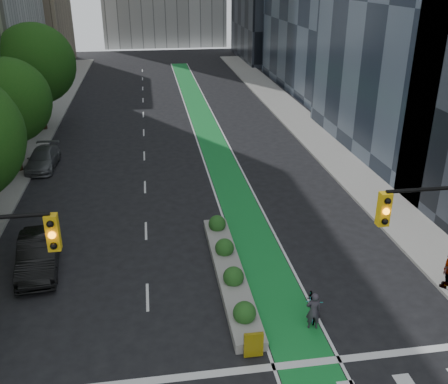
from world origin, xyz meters
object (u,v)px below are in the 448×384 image
object	(u,v)px
cyclist	(313,311)
parked_car_left_far	(43,159)
median_planter	(230,269)
bicycle	(313,304)
parked_car_left_mid	(39,254)

from	to	relation	value
cyclist	parked_car_left_far	size ratio (longest dim) A/B	0.35
median_planter	bicycle	world-z (taller)	median_planter
bicycle	parked_car_left_mid	size ratio (longest dim) A/B	0.39
median_planter	cyclist	distance (m)	4.79
median_planter	cyclist	bearing A→B (deg)	-57.15
median_planter	parked_car_left_far	world-z (taller)	parked_car_left_far
parked_car_left_far	bicycle	bearing A→B (deg)	-52.40
cyclist	median_planter	bearing A→B (deg)	-50.26
cyclist	parked_car_left_far	distance (m)	23.65
cyclist	parked_car_left_far	xyz separation A→B (m)	(-13.29, 19.56, -0.13)
parked_car_left_mid	cyclist	bearing A→B (deg)	-33.70
median_planter	parked_car_left_far	distance (m)	18.88
bicycle	cyclist	bearing A→B (deg)	-93.62
median_planter	parked_car_left_far	bearing A→B (deg)	124.52
median_planter	parked_car_left_mid	world-z (taller)	parked_car_left_mid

